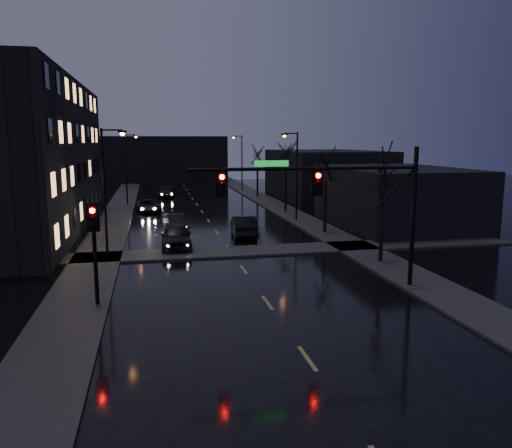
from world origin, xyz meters
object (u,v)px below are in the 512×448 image
oncoming_car_d (166,192)px  oncoming_car_b (176,223)px  oncoming_car_a (176,236)px  oncoming_car_c (149,206)px  lead_car (244,226)px

oncoming_car_d → oncoming_car_b: bearing=-85.4°
oncoming_car_a → oncoming_car_b: bearing=89.0°
oncoming_car_a → oncoming_car_d: bearing=91.1°
oncoming_car_b → oncoming_car_c: bearing=93.9°
oncoming_car_a → lead_car: (5.27, 3.25, -0.05)m
oncoming_car_c → lead_car: bearing=-68.8°
oncoming_car_b → oncoming_car_a: bearing=-99.7°
lead_car → oncoming_car_d: bearing=-75.7°
lead_car → oncoming_car_c: bearing=-59.8°
oncoming_car_b → oncoming_car_c: 11.72m
oncoming_car_c → lead_car: (7.22, -14.84, 0.15)m
oncoming_car_b → oncoming_car_d: (-0.03, 24.76, 0.04)m
oncoming_car_d → oncoming_car_a: bearing=-86.0°
oncoming_car_a → lead_car: 6.19m
oncoming_car_a → lead_car: size_ratio=1.03×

